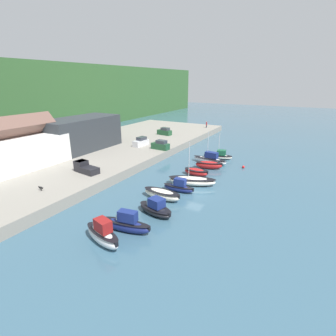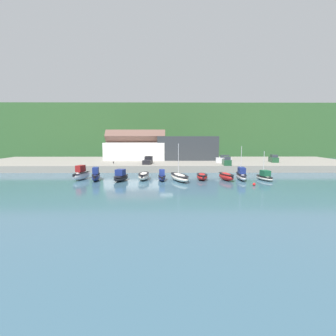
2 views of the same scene
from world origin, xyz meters
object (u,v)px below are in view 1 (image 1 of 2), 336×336
object	(u,v)px
moored_boat_7	(209,165)
parked_car_0	(141,142)
moored_boat_2	(156,208)
parked_car_2	(165,132)
moored_boat_3	(162,194)
moored_boat_6	(196,172)
pickup_truck_0	(85,168)
parked_car_1	(161,145)
moored_boat_8	(210,159)
moored_boat_5	(192,181)
moored_boat_1	(126,224)
moored_boat_9	(220,156)
moored_boat_0	(103,234)
person_on_quay	(207,124)
moored_boat_4	(179,187)
dog_on_quay	(41,188)
mooring_buoy_0	(243,167)

from	to	relation	value
moored_boat_7	parked_car_0	bearing A→B (deg)	64.45
moored_boat_2	parked_car_2	xyz separation A→B (m)	(39.35, 21.19, 1.75)
moored_boat_3	parked_car_0	world-z (taller)	parked_car_0
moored_boat_3	moored_boat_7	bearing A→B (deg)	-0.79
moored_boat_6	pickup_truck_0	distance (m)	20.05
moored_boat_2	parked_car_1	size ratio (longest dim) A/B	1.34
moored_boat_2	moored_boat_8	xyz separation A→B (m)	(24.65, 1.62, 0.08)
moored_boat_2	moored_boat_5	world-z (taller)	moored_boat_5
parked_car_1	moored_boat_1	bearing A→B (deg)	-152.29
moored_boat_9	moored_boat_0	bearing A→B (deg)	168.06
moored_boat_5	moored_boat_8	size ratio (longest dim) A/B	1.07
moored_boat_8	parked_car_2	bearing A→B (deg)	59.39
moored_boat_0	moored_boat_6	distance (m)	24.86
person_on_quay	moored_boat_6	bearing A→B (deg)	-161.25
moored_boat_9	parked_car_2	bearing A→B (deg)	52.72
parked_car_1	moored_boat_9	bearing A→B (deg)	-65.34
moored_boat_2	parked_car_1	bearing A→B (deg)	43.02
moored_boat_4	pickup_truck_0	xyz separation A→B (m)	(-3.90, 16.40, 1.71)
parked_car_2	person_on_quay	world-z (taller)	parked_car_2
moored_boat_0	moored_boat_1	distance (m)	3.27
moored_boat_0	parked_car_1	distance (m)	34.99
moored_boat_9	moored_boat_1	bearing A→B (deg)	169.16
parked_car_2	moored_boat_4	bearing A→B (deg)	-139.91
moored_boat_3	dog_on_quay	distance (m)	17.64
moored_boat_2	moored_boat_6	xyz separation A→B (m)	(16.46, 1.25, -0.16)
moored_boat_0	moored_boat_8	bearing A→B (deg)	16.02
pickup_truck_0	mooring_buoy_0	distance (m)	30.66
moored_boat_1	moored_boat_4	world-z (taller)	moored_boat_1
moored_boat_7	moored_boat_9	bearing A→B (deg)	-12.90
moored_boat_2	moored_boat_4	distance (m)	8.24
moored_boat_6	parked_car_0	size ratio (longest dim) A/B	1.09
pickup_truck_0	moored_boat_9	bearing A→B (deg)	-26.19
moored_boat_5	person_on_quay	size ratio (longest dim) A/B	3.93
moored_boat_8	mooring_buoy_0	bearing A→B (deg)	-81.09
moored_boat_0	person_on_quay	size ratio (longest dim) A/B	2.75
moored_boat_3	moored_boat_7	world-z (taller)	moored_boat_7
person_on_quay	moored_boat_3	bearing A→B (deg)	-165.75
moored_boat_5	moored_boat_6	bearing A→B (deg)	-2.46
moored_boat_7	parked_car_2	bearing A→B (deg)	34.18
person_on_quay	dog_on_quay	world-z (taller)	person_on_quay
dog_on_quay	mooring_buoy_0	distance (m)	37.06
moored_boat_0	moored_boat_5	world-z (taller)	moored_boat_5
dog_on_quay	mooring_buoy_0	size ratio (longest dim) A/B	1.65
parked_car_2	dog_on_quay	bearing A→B (deg)	-167.34
moored_boat_1	moored_boat_4	distance (m)	13.42
moored_boat_1	moored_boat_6	world-z (taller)	moored_boat_1
moored_boat_5	parked_car_2	bearing A→B (deg)	20.14
mooring_buoy_0	moored_boat_9	bearing A→B (deg)	55.96
moored_boat_5	moored_boat_7	xyz separation A→B (m)	(9.55, 0.58, 0.05)
moored_boat_6	moored_boat_8	distance (m)	8.20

